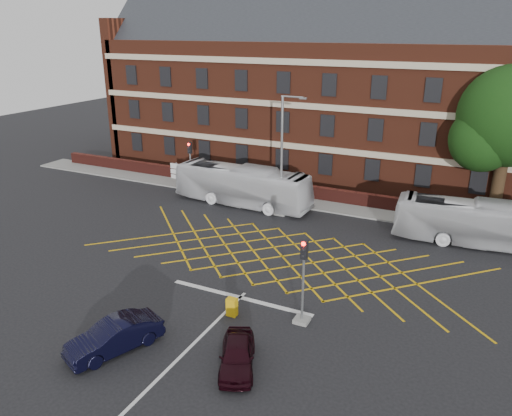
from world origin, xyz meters
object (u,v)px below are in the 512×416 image
at_px(traffic_light_near, 303,289).
at_px(utility_cabinet, 232,307).
at_px(bus_left, 242,186).
at_px(bus_right, 479,223).
at_px(street_lamp, 282,176).
at_px(car_navy, 114,336).
at_px(traffic_light_far, 191,172).
at_px(deciduous_tree, 508,124).
at_px(direction_signs, 176,172).
at_px(car_maroon, 237,355).

distance_m(traffic_light_near, utility_cabinet, 3.63).
height_order(bus_left, bus_right, bus_left).
relative_size(bus_left, street_lamp, 1.28).
bearing_deg(street_lamp, bus_right, 1.67).
bearing_deg(utility_cabinet, car_navy, -124.76).
xyz_separation_m(bus_left, traffic_light_far, (-5.37, 0.98, 0.21)).
bearing_deg(bus_right, bus_left, 84.22).
relative_size(deciduous_tree, direction_signs, 4.95).
xyz_separation_m(deciduous_tree, street_lamp, (-14.21, -6.92, -3.80)).
height_order(car_navy, traffic_light_near, traffic_light_near).
xyz_separation_m(street_lamp, direction_signs, (-10.83, 2.10, -1.62)).
xyz_separation_m(bus_left, car_maroon, (9.04, -17.85, -0.96)).
bearing_deg(traffic_light_far, car_navy, -65.62).
xyz_separation_m(bus_right, deciduous_tree, (0.74, 6.53, 5.34)).
xyz_separation_m(traffic_light_far, street_lamp, (9.00, -1.60, 1.23)).
height_order(bus_left, car_navy, bus_left).
distance_m(traffic_light_far, direction_signs, 1.94).
bearing_deg(bus_left, direction_signs, 81.57).
relative_size(bus_left, car_maroon, 3.23).
distance_m(bus_right, car_maroon, 19.39).
relative_size(bus_left, utility_cabinet, 12.01).
bearing_deg(deciduous_tree, utility_cabinet, -117.57).
bearing_deg(traffic_light_near, traffic_light_far, 136.99).
bearing_deg(utility_cabinet, direction_signs, 131.56).
height_order(traffic_light_near, direction_signs, traffic_light_near).
xyz_separation_m(bus_left, direction_signs, (-7.21, 1.48, -0.17)).
height_order(bus_right, car_maroon, bus_right).
distance_m(car_maroon, direction_signs, 25.26).
bearing_deg(car_maroon, street_lamp, 83.07).
height_order(bus_right, direction_signs, bus_right).
height_order(car_maroon, direction_signs, direction_signs).
bearing_deg(car_navy, street_lamp, 113.06).
distance_m(bus_left, traffic_light_far, 5.47).
xyz_separation_m(car_navy, traffic_light_far, (-9.12, 20.13, 1.08)).
relative_size(car_maroon, street_lamp, 0.40).
xyz_separation_m(car_maroon, traffic_light_far, (-14.41, 18.82, 1.18)).
height_order(car_navy, street_lamp, street_lamp).
height_order(bus_left, traffic_light_near, traffic_light_near).
bearing_deg(direction_signs, street_lamp, -10.99).
distance_m(car_maroon, street_lamp, 18.21).
relative_size(bus_left, traffic_light_near, 2.61).
bearing_deg(car_navy, bus_right, 77.47).
bearing_deg(bus_left, street_lamp, -96.66).
xyz_separation_m(bus_right, car_navy, (-13.34, -18.92, -0.77)).
height_order(bus_right, traffic_light_near, traffic_light_near).
distance_m(car_navy, street_lamp, 18.67).
relative_size(traffic_light_far, street_lamp, 0.49).
distance_m(bus_left, car_navy, 19.54).
xyz_separation_m(car_maroon, direction_signs, (-16.24, 19.32, 0.79)).
bearing_deg(bus_right, traffic_light_near, 147.78).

